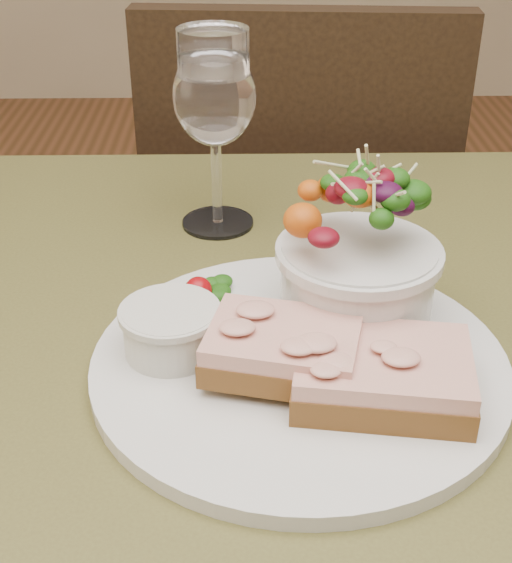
{
  "coord_description": "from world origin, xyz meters",
  "views": [
    {
      "loc": [
        -0.03,
        -0.48,
        1.1
      ],
      "look_at": [
        -0.02,
        0.0,
        0.81
      ],
      "focal_mm": 50.0,
      "sensor_mm": 36.0,
      "label": 1
    }
  ],
  "objects_px": {
    "sandwich_front": "(383,373)",
    "wine_glass": "(215,102)",
    "cafe_table": "(278,451)",
    "ramekin": "(171,328)",
    "dinner_plate": "(299,364)",
    "chair_far": "(293,343)",
    "salad_bowl": "(359,249)",
    "sandwich_back": "(283,348)"
  },
  "relations": [
    {
      "from": "sandwich_front",
      "to": "wine_glass",
      "type": "height_order",
      "value": "wine_glass"
    },
    {
      "from": "cafe_table",
      "to": "sandwich_front",
      "type": "distance_m",
      "value": 0.16
    },
    {
      "from": "ramekin",
      "to": "wine_glass",
      "type": "xyz_separation_m",
      "value": [
        0.03,
        0.23,
        0.09
      ]
    },
    {
      "from": "dinner_plate",
      "to": "wine_glass",
      "type": "height_order",
      "value": "wine_glass"
    },
    {
      "from": "chair_far",
      "to": "ramekin",
      "type": "bearing_deg",
      "value": 82.58
    },
    {
      "from": "ramekin",
      "to": "salad_bowl",
      "type": "distance_m",
      "value": 0.15
    },
    {
      "from": "sandwich_front",
      "to": "ramekin",
      "type": "relative_size",
      "value": 1.9
    },
    {
      "from": "cafe_table",
      "to": "chair_far",
      "type": "height_order",
      "value": "chair_far"
    },
    {
      "from": "wine_glass",
      "to": "sandwich_front",
      "type": "bearing_deg",
      "value": -67.28
    },
    {
      "from": "cafe_table",
      "to": "wine_glass",
      "type": "relative_size",
      "value": 4.57
    },
    {
      "from": "sandwich_back",
      "to": "salad_bowl",
      "type": "height_order",
      "value": "salad_bowl"
    },
    {
      "from": "dinner_plate",
      "to": "sandwich_back",
      "type": "bearing_deg",
      "value": -123.17
    },
    {
      "from": "cafe_table",
      "to": "salad_bowl",
      "type": "bearing_deg",
      "value": 25.39
    },
    {
      "from": "sandwich_back",
      "to": "salad_bowl",
      "type": "xyz_separation_m",
      "value": [
        0.06,
        0.07,
        0.04
      ]
    },
    {
      "from": "cafe_table",
      "to": "ramekin",
      "type": "height_order",
      "value": "ramekin"
    },
    {
      "from": "sandwich_front",
      "to": "sandwich_back",
      "type": "bearing_deg",
      "value": 171.21
    },
    {
      "from": "cafe_table",
      "to": "wine_glass",
      "type": "distance_m",
      "value": 0.31
    },
    {
      "from": "salad_bowl",
      "to": "wine_glass",
      "type": "xyz_separation_m",
      "value": [
        -0.11,
        0.19,
        0.05
      ]
    },
    {
      "from": "chair_far",
      "to": "wine_glass",
      "type": "height_order",
      "value": "wine_glass"
    },
    {
      "from": "chair_far",
      "to": "sandwich_back",
      "type": "distance_m",
      "value": 0.86
    },
    {
      "from": "sandwich_back",
      "to": "sandwich_front",
      "type": "bearing_deg",
      "value": -3.63
    },
    {
      "from": "dinner_plate",
      "to": "salad_bowl",
      "type": "xyz_separation_m",
      "value": [
        0.05,
        0.05,
        0.07
      ]
    },
    {
      "from": "cafe_table",
      "to": "sandwich_back",
      "type": "xyz_separation_m",
      "value": [
        -0.0,
        -0.05,
        0.14
      ]
    },
    {
      "from": "cafe_table",
      "to": "sandwich_front",
      "type": "bearing_deg",
      "value": -45.31
    },
    {
      "from": "cafe_table",
      "to": "ramekin",
      "type": "distance_m",
      "value": 0.16
    },
    {
      "from": "wine_glass",
      "to": "chair_far",
      "type": "bearing_deg",
      "value": 75.87
    },
    {
      "from": "ramekin",
      "to": "wine_glass",
      "type": "height_order",
      "value": "wine_glass"
    },
    {
      "from": "cafe_table",
      "to": "dinner_plate",
      "type": "height_order",
      "value": "dinner_plate"
    },
    {
      "from": "salad_bowl",
      "to": "wine_glass",
      "type": "bearing_deg",
      "value": 120.83
    },
    {
      "from": "ramekin",
      "to": "wine_glass",
      "type": "bearing_deg",
      "value": 83.08
    },
    {
      "from": "dinner_plate",
      "to": "salad_bowl",
      "type": "bearing_deg",
      "value": 49.1
    },
    {
      "from": "sandwich_front",
      "to": "salad_bowl",
      "type": "distance_m",
      "value": 0.1
    },
    {
      "from": "dinner_plate",
      "to": "salad_bowl",
      "type": "height_order",
      "value": "salad_bowl"
    },
    {
      "from": "sandwich_front",
      "to": "ramekin",
      "type": "xyz_separation_m",
      "value": [
        -0.14,
        0.05,
        0.0
      ]
    },
    {
      "from": "chair_far",
      "to": "sandwich_back",
      "type": "relative_size",
      "value": 7.65
    },
    {
      "from": "sandwich_front",
      "to": "wine_glass",
      "type": "bearing_deg",
      "value": 121.26
    },
    {
      "from": "cafe_table",
      "to": "salad_bowl",
      "type": "xyz_separation_m",
      "value": [
        0.06,
        0.03,
        0.17
      ]
    },
    {
      "from": "cafe_table",
      "to": "sandwich_back",
      "type": "distance_m",
      "value": 0.14
    },
    {
      "from": "cafe_table",
      "to": "sandwich_back",
      "type": "bearing_deg",
      "value": -90.44
    },
    {
      "from": "chair_far",
      "to": "ramekin",
      "type": "relative_size",
      "value": 13.3
    },
    {
      "from": "dinner_plate",
      "to": "sandwich_back",
      "type": "height_order",
      "value": "sandwich_back"
    },
    {
      "from": "dinner_plate",
      "to": "sandwich_back",
      "type": "relative_size",
      "value": 2.54
    }
  ]
}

